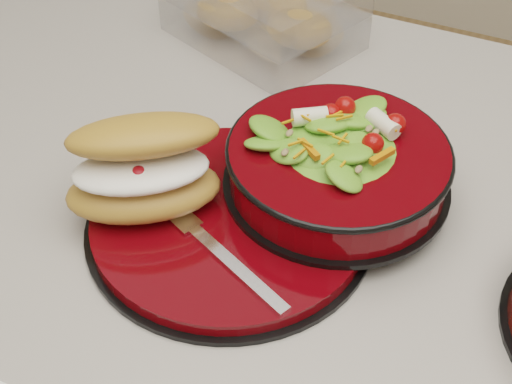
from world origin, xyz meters
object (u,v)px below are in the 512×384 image
at_px(dinner_plate, 230,221).
at_px(fork, 219,251).
at_px(island_counter, 256,379).
at_px(salad_bowl, 338,158).
at_px(pastry_box, 264,9).
at_px(croissant, 145,168).

distance_m(dinner_plate, fork, 0.05).
bearing_deg(fork, island_counter, 36.53).
distance_m(dinner_plate, salad_bowl, 0.13).
bearing_deg(pastry_box, croissant, -62.41).
relative_size(dinner_plate, pastry_box, 1.03).
height_order(dinner_plate, pastry_box, pastry_box).
relative_size(island_counter, salad_bowl, 5.27).
distance_m(croissant, fork, 0.11).
xyz_separation_m(island_counter, dinner_plate, (0.02, -0.11, 0.46)).
relative_size(dinner_plate, fork, 1.76).
relative_size(island_counter, pastry_box, 4.37).
relative_size(salad_bowl, pastry_box, 0.83).
relative_size(dinner_plate, salad_bowl, 1.24).
bearing_deg(island_counter, fork, -77.28).
bearing_deg(pastry_box, island_counter, -45.97).
relative_size(island_counter, fork, 7.45).
bearing_deg(fork, dinner_plate, 39.61).
bearing_deg(salad_bowl, island_counter, 168.18).
height_order(croissant, pastry_box, croissant).
bearing_deg(croissant, island_counter, 29.49).
xyz_separation_m(dinner_plate, salad_bowl, (0.08, 0.09, 0.05)).
relative_size(island_counter, dinner_plate, 4.24).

